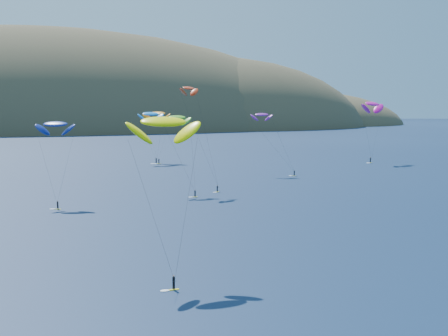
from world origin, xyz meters
name	(u,v)px	position (x,y,z in m)	size (l,w,h in m)	color
island	(67,140)	(39.40, 562.36, -10.74)	(730.00, 300.00, 210.00)	#3D3526
kitesurfer_2	(163,122)	(-14.75, 40.50, 19.59)	(9.49, 11.38, 22.23)	yellow
kitesurfer_3	(177,118)	(8.99, 111.74, 18.65)	(7.08, 12.35, 20.65)	yellow
kitesurfer_4	(151,114)	(23.05, 190.82, 18.43)	(10.49, 7.11, 21.23)	yellow
kitesurfer_6	(262,115)	(46.15, 141.70, 18.70)	(11.15, 12.48, 20.60)	yellow
kitesurfer_8	(372,104)	(101.92, 162.68, 22.19)	(12.94, 9.27, 25.51)	yellow
kitesurfer_9	(189,89)	(12.77, 113.53, 25.90)	(9.49, 9.38, 27.76)	yellow
kitesurfer_10	(55,124)	(-21.35, 103.86, 17.56)	(9.06, 12.17, 19.89)	yellow
kitesurfer_11	(157,114)	(26.62, 195.27, 18.50)	(11.52, 15.42, 21.54)	yellow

